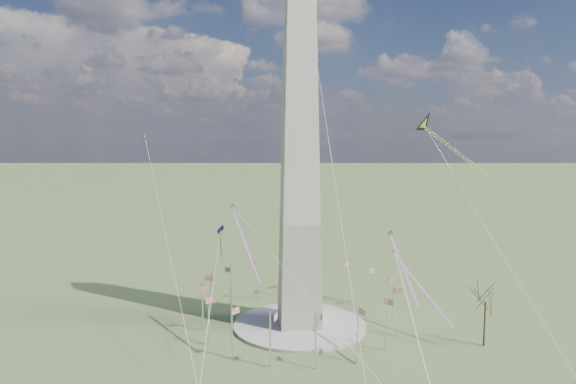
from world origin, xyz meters
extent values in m
plane|color=#4E6231|center=(0.00, 0.00, 0.00)|extent=(2000.00, 2000.00, 0.00)
cylinder|color=#B4AEA4|center=(0.00, 0.00, 0.40)|extent=(36.00, 36.00, 0.80)
cylinder|color=white|center=(26.00, 0.00, 6.50)|extent=(0.36, 0.36, 13.00)
cube|color=red|center=(26.00, 1.30, 11.80)|extent=(2.40, 0.08, 1.50)
cylinder|color=white|center=(24.02, 9.95, 6.50)|extent=(0.36, 0.36, 13.00)
cube|color=red|center=(23.52, 11.15, 11.80)|extent=(2.25, 0.99, 1.50)
cylinder|color=white|center=(18.38, 18.38, 6.50)|extent=(0.36, 0.36, 13.00)
cube|color=red|center=(17.47, 19.30, 11.80)|extent=(1.75, 1.75, 1.50)
cylinder|color=white|center=(9.95, 24.02, 6.50)|extent=(0.36, 0.36, 13.00)
cube|color=red|center=(8.75, 24.52, 11.80)|extent=(0.99, 2.25, 1.50)
cylinder|color=white|center=(0.00, 26.00, 6.50)|extent=(0.36, 0.36, 13.00)
cube|color=red|center=(-1.30, 26.00, 11.80)|extent=(0.08, 2.40, 1.50)
cylinder|color=white|center=(-9.95, 24.02, 6.50)|extent=(0.36, 0.36, 13.00)
cube|color=red|center=(-11.15, 23.52, 11.80)|extent=(0.99, 2.25, 1.50)
cylinder|color=white|center=(-18.38, 18.38, 6.50)|extent=(0.36, 0.36, 13.00)
cube|color=red|center=(-19.30, 17.47, 11.80)|extent=(1.75, 1.75, 1.50)
cylinder|color=white|center=(-24.02, 9.95, 6.50)|extent=(0.36, 0.36, 13.00)
cube|color=red|center=(-24.52, 8.75, 11.80)|extent=(2.25, 0.99, 1.50)
cylinder|color=white|center=(-26.00, 0.00, 6.50)|extent=(0.36, 0.36, 13.00)
cube|color=red|center=(-26.00, -1.30, 11.80)|extent=(2.40, 0.08, 1.50)
cylinder|color=white|center=(-24.02, -9.95, 6.50)|extent=(0.36, 0.36, 13.00)
cube|color=red|center=(-23.52, -11.15, 11.80)|extent=(2.25, 0.99, 1.50)
cylinder|color=white|center=(-18.38, -18.38, 6.50)|extent=(0.36, 0.36, 13.00)
cube|color=red|center=(-17.47, -19.30, 11.80)|extent=(1.75, 1.75, 1.50)
cylinder|color=white|center=(-9.95, -24.02, 6.50)|extent=(0.36, 0.36, 13.00)
cube|color=red|center=(-8.75, -24.52, 11.80)|extent=(0.99, 2.25, 1.50)
cylinder|color=white|center=(0.00, -26.00, 6.50)|extent=(0.36, 0.36, 13.00)
cube|color=red|center=(1.30, -26.00, 11.80)|extent=(0.08, 2.40, 1.50)
cylinder|color=white|center=(9.95, -24.02, 6.50)|extent=(0.36, 0.36, 13.00)
cube|color=red|center=(11.15, -23.52, 11.80)|extent=(0.99, 2.25, 1.50)
cylinder|color=white|center=(18.38, -18.38, 6.50)|extent=(0.36, 0.36, 13.00)
cube|color=red|center=(19.30, -17.47, 11.80)|extent=(1.75, 1.75, 1.50)
cylinder|color=white|center=(24.02, -9.95, 6.50)|extent=(0.36, 0.36, 13.00)
cube|color=red|center=(24.52, -8.75, 11.80)|extent=(2.25, 0.99, 1.50)
cylinder|color=#4C402E|center=(43.55, -18.28, 5.63)|extent=(0.47, 0.47, 11.26)
cube|color=yellow|center=(45.21, 2.74, 47.19)|extent=(13.20, 13.68, 13.02)
cube|color=yellow|center=(43.50, 1.09, 47.19)|extent=(13.20, 13.68, 13.02)
cube|color=#3E186E|center=(-21.14, 9.58, 25.54)|extent=(2.06, 2.61, 2.48)
cube|color=#FF5028|center=(-21.14, 9.58, 21.45)|extent=(0.80, 3.15, 8.55)
cube|color=#FF5028|center=(20.82, -23.35, 21.23)|extent=(0.93, 18.64, 11.67)
cube|color=#FF5028|center=(-14.88, -13.58, 25.99)|extent=(6.08, 20.71, 13.33)
cube|color=#FF5028|center=(31.46, -8.22, 11.76)|extent=(9.02, 20.33, 13.66)
cube|color=red|center=(-45.56, 37.42, 51.85)|extent=(1.25, 1.89, 1.50)
cube|color=red|center=(-45.56, 37.42, 50.21)|extent=(0.89, 1.23, 3.44)
cube|color=silver|center=(12.18, 45.44, 77.64)|extent=(1.26, 2.09, 1.78)
cube|color=silver|center=(12.18, 45.44, 75.69)|extent=(0.77, 1.52, 4.09)
camera|label=1|loc=(-18.84, -133.85, 51.57)|focal=32.00mm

